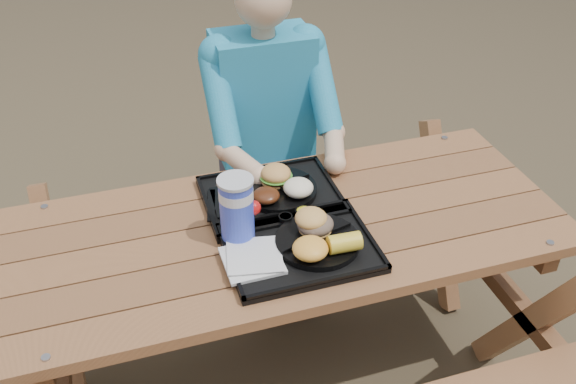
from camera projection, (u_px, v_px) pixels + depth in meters
name	position (u px, v px, depth m)	size (l,w,h in m)	color
ground	(288.00, 375.00, 2.50)	(60.00, 60.00, 0.00)	#999999
picnic_table	(288.00, 307.00, 2.29)	(1.80, 1.49, 0.75)	#999999
tray_near	(300.00, 249.00, 1.96)	(0.45, 0.35, 0.02)	black
tray_far	(271.00, 198.00, 2.17)	(0.45, 0.35, 0.02)	black
plate_near	(318.00, 241.00, 1.96)	(0.26, 0.26, 0.02)	black
plate_far	(279.00, 190.00, 2.18)	(0.26, 0.26, 0.02)	black
napkin_stack	(252.00, 259.00, 1.89)	(0.17, 0.17, 0.02)	silver
soda_cup	(237.00, 211.00, 1.93)	(0.10, 0.10, 0.21)	blue
condiment_bbq	(286.00, 219.00, 2.04)	(0.04, 0.04, 0.03)	black
condiment_mustard	(304.00, 214.00, 2.05)	(0.06, 0.06, 0.03)	yellow
sandwich	(316.00, 216.00, 1.95)	(0.11, 0.11, 0.11)	#E8A752
mac_cheese	(310.00, 249.00, 1.87)	(0.11, 0.11, 0.05)	#FFB843
corn_cob	(345.00, 243.00, 1.89)	(0.10, 0.10, 0.06)	yellow
cutlery_far	(218.00, 202.00, 2.13)	(0.03, 0.17, 0.01)	black
burger	(276.00, 170.00, 2.17)	(0.11, 0.11, 0.09)	#D7974C
baked_beans	(266.00, 195.00, 2.10)	(0.09, 0.09, 0.04)	#4F230F
potato_salad	(298.00, 188.00, 2.12)	(0.10, 0.10, 0.06)	white
diner	(266.00, 148.00, 2.67)	(0.48, 0.84, 1.28)	#17A693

